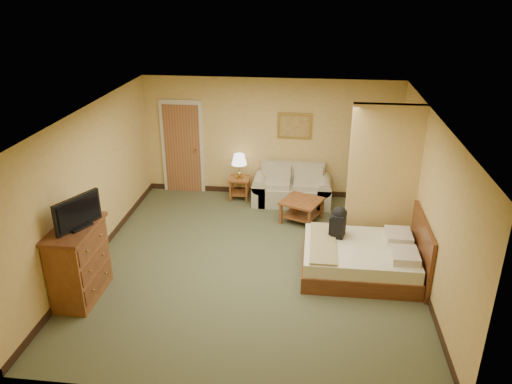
# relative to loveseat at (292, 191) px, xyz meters

# --- Properties ---
(floor) EXTENTS (6.00, 6.00, 0.00)m
(floor) POSITION_rel_loveseat_xyz_m (-0.52, -2.57, -0.27)
(floor) COLOR #4B5033
(floor) RESTS_ON ground
(ceiling) EXTENTS (6.00, 6.00, 0.00)m
(ceiling) POSITION_rel_loveseat_xyz_m (-0.52, -2.57, 2.33)
(ceiling) COLOR white
(ceiling) RESTS_ON back_wall
(back_wall) EXTENTS (5.50, 0.02, 2.60)m
(back_wall) POSITION_rel_loveseat_xyz_m (-0.52, 0.43, 1.03)
(back_wall) COLOR tan
(back_wall) RESTS_ON floor
(left_wall) EXTENTS (0.02, 6.00, 2.60)m
(left_wall) POSITION_rel_loveseat_xyz_m (-3.27, -2.57, 1.03)
(left_wall) COLOR tan
(left_wall) RESTS_ON floor
(right_wall) EXTENTS (0.02, 6.00, 2.60)m
(right_wall) POSITION_rel_loveseat_xyz_m (2.23, -2.57, 1.03)
(right_wall) COLOR tan
(right_wall) RESTS_ON floor
(partition) EXTENTS (1.20, 0.15, 2.60)m
(partition) POSITION_rel_loveseat_xyz_m (1.63, -1.65, 1.03)
(partition) COLOR tan
(partition) RESTS_ON floor
(door) EXTENTS (0.94, 0.16, 2.10)m
(door) POSITION_rel_loveseat_xyz_m (-2.47, 0.39, 0.76)
(door) COLOR beige
(door) RESTS_ON floor
(baseboard) EXTENTS (5.50, 0.02, 0.12)m
(baseboard) POSITION_rel_loveseat_xyz_m (-0.52, 0.42, -0.21)
(baseboard) COLOR black
(baseboard) RESTS_ON floor
(loveseat) EXTENTS (1.66, 0.77, 0.84)m
(loveseat) POSITION_rel_loveseat_xyz_m (0.00, 0.00, 0.00)
(loveseat) COLOR tan
(loveseat) RESTS_ON floor
(side_table) EXTENTS (0.44, 0.44, 0.49)m
(side_table) POSITION_rel_loveseat_xyz_m (-1.15, 0.08, 0.05)
(side_table) COLOR brown
(side_table) RESTS_ON floor
(table_lamp) EXTENTS (0.33, 0.33, 0.54)m
(table_lamp) POSITION_rel_loveseat_xyz_m (-1.15, 0.08, 0.63)
(table_lamp) COLOR #AA8D3E
(table_lamp) RESTS_ON side_table
(coffee_table) EXTENTS (0.93, 0.93, 0.46)m
(coffee_table) POSITION_rel_loveseat_xyz_m (0.24, -0.88, 0.05)
(coffee_table) COLOR brown
(coffee_table) RESTS_ON floor
(wall_picture) EXTENTS (0.73, 0.04, 0.57)m
(wall_picture) POSITION_rel_loveseat_xyz_m (0.00, 0.40, 1.33)
(wall_picture) COLOR #B78E3F
(wall_picture) RESTS_ON back_wall
(dresser) EXTENTS (0.58, 1.11, 1.19)m
(dresser) POSITION_rel_loveseat_xyz_m (-2.99, -3.83, 0.33)
(dresser) COLOR brown
(dresser) RESTS_ON floor
(tv) EXTENTS (0.39, 0.74, 0.48)m
(tv) POSITION_rel_loveseat_xyz_m (-2.89, -3.83, 1.14)
(tv) COLOR black
(tv) RESTS_ON dresser
(bed) EXTENTS (1.91, 1.57, 1.01)m
(bed) POSITION_rel_loveseat_xyz_m (1.31, -2.67, 0.00)
(bed) COLOR #542813
(bed) RESTS_ON floor
(backpack) EXTENTS (0.27, 0.34, 0.53)m
(backpack) POSITION_rel_loveseat_xyz_m (0.89, -2.35, 0.50)
(backpack) COLOR black
(backpack) RESTS_ON bed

